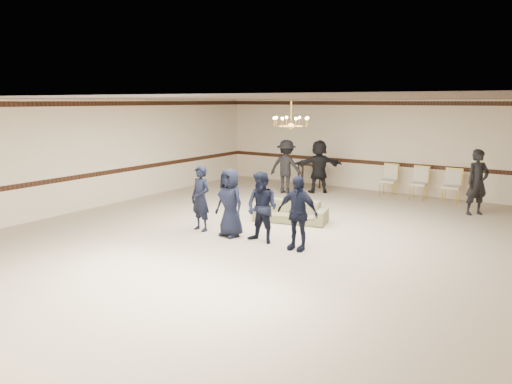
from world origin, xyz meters
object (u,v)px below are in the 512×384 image
boy_a (201,198)px  banquet_chair_right (452,187)px  chandelier (291,113)px  settee (291,211)px  adult_right (477,182)px  boy_c (262,208)px  boy_b (230,203)px  banquet_chair_left (388,181)px  adult_left (286,167)px  boy_d (297,213)px  adult_mid (319,166)px  console_table (311,175)px  banquet_chair_mid (419,183)px

boy_a → banquet_chair_right: size_ratio=1.52×
chandelier → settee: bearing=117.2°
adult_right → boy_c: bearing=-169.5°
boy_b → banquet_chair_left: (1.59, 6.72, -0.28)m
boy_c → banquet_chair_right: 7.25m
banquet_chair_left → banquet_chair_right: size_ratio=1.00×
settee → adult_right: size_ratio=1.04×
settee → boy_c: bearing=-92.3°
boy_a → boy_b: bearing=7.9°
boy_b → adult_left: (-1.53, 5.26, 0.12)m
boy_d → banquet_chair_left: 6.73m
boy_d → settee: size_ratio=0.84×
adult_mid → console_table: adult_mid is taller
chandelier → adult_left: 4.88m
banquet_chair_mid → console_table: banquet_chair_mid is taller
boy_c → adult_mid: (-1.53, 5.96, 0.12)m
adult_mid → adult_right: 5.12m
boy_b → adult_left: size_ratio=0.87×
boy_b → boy_c: 0.90m
banquet_chair_left → banquet_chair_right: bearing=0.5°
boy_b → boy_d: bearing=8.9°
settee → adult_right: (3.94, 3.59, 0.64)m
boy_c → adult_left: bearing=117.7°
boy_d → banquet_chair_mid: (0.79, 6.72, -0.28)m
adult_mid → banquet_chair_mid: size_ratio=1.74×
boy_b → adult_mid: 5.99m
chandelier → settee: 2.66m
adult_mid → console_table: size_ratio=1.84×
adult_mid → banquet_chair_left: 2.38m
adult_right → banquet_chair_left: adult_right is taller
boy_b → adult_left: 5.48m
adult_mid → boy_a: bearing=48.4°
boy_c → settee: 2.07m
boy_a → adult_right: bearing=53.9°
boy_a → adult_mid: adult_mid is taller
adult_mid → banquet_chair_right: bearing=151.2°
adult_mid → banquet_chair_left: (2.22, 0.76, -0.39)m
banquet_chair_mid → boy_b: bearing=-109.6°
chandelier → banquet_chair_right: chandelier is taller
settee → adult_left: adult_left is taller
settee → console_table: size_ratio=1.90×
boy_a → chandelier: bearing=48.4°
banquet_chair_right → console_table: (-5.00, 0.20, -0.11)m
chandelier → adult_mid: chandelier is taller
chandelier → boy_d: size_ratio=0.58×
boy_b → adult_mid: adult_mid is taller
adult_left → chandelier: bearing=115.3°
adult_right → console_table: 6.06m
boy_a → banquet_chair_mid: boy_a is taller
chandelier → banquet_chair_mid: chandelier is taller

